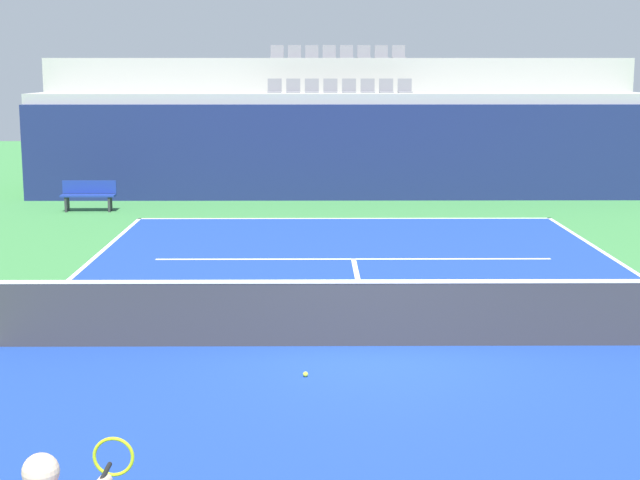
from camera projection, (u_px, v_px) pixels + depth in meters
ground_plane at (372, 346)px, 13.84m from camera, size 80.00×80.00×0.00m
court_surface at (372, 346)px, 13.84m from camera, size 11.00×24.00×0.01m
baseline_far at (345, 218)px, 25.61m from camera, size 11.00×0.10×0.00m
service_line_far at (353, 259)px, 20.14m from camera, size 8.26×0.10×0.00m
centre_service_line at (361, 294)px, 16.99m from camera, size 0.10×6.40×0.00m
back_wall at (341, 153)px, 29.04m from camera, size 19.13×0.30×2.88m
stands_tier_lower at (340, 144)px, 30.34m from camera, size 19.13×2.40×3.19m
stands_tier_upper at (338, 123)px, 32.61m from camera, size 19.13×2.40×4.27m
seating_row_lower at (340, 89)px, 30.13m from camera, size 4.52×0.44×0.44m
seating_row_upper at (338, 55)px, 32.30m from camera, size 4.52×0.44×0.44m
tennis_net at (372, 312)px, 13.75m from camera, size 11.08×0.08×1.07m
player_bench at (89, 193)px, 26.91m from camera, size 1.50×0.40×0.85m
tennis_ball_1 at (306, 374)px, 12.45m from camera, size 0.07×0.07×0.07m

